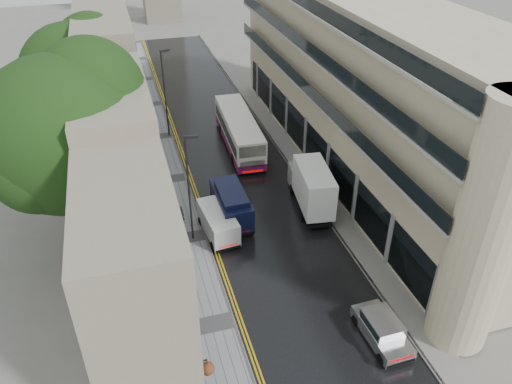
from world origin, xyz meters
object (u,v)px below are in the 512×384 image
white_lorry (304,199)px  lamp_post_far (165,95)px  tree_far (78,94)px  pedestrian (180,217)px  tree_near (68,160)px  lamp_post_near (189,190)px  navy_van (224,219)px  white_van (213,238)px  silver_hatchback (382,353)px  cream_bus (233,148)px

white_lorry → lamp_post_far: lamp_post_far is taller
tree_far → pedestrian: (6.17, -12.52, -5.18)m
tree_near → lamp_post_near: (7.08, -0.95, -2.88)m
navy_van → tree_near: bearing=172.8°
navy_van → lamp_post_near: lamp_post_near is taller
white_lorry → white_van: 7.27m
navy_van → pedestrian: navy_van is taller
lamp_post_near → lamp_post_far: 16.72m
tree_far → white_van: bearing=-63.0°
tree_near → white_van: 10.43m
pedestrian → white_lorry: bearing=147.7°
silver_hatchback → navy_van: bearing=110.5°
tree_far → navy_van: (9.04, -14.08, -4.88)m
silver_hatchback → white_van: white_van is taller
white_lorry → lamp_post_near: (-8.18, -0.02, 2.21)m
tree_far → lamp_post_far: bearing=20.4°
navy_van → tree_far: bearing=122.1°
tree_near → white_lorry: size_ratio=1.99×
cream_bus → white_van: size_ratio=2.55×
lamp_post_near → lamp_post_far: (0.61, 16.71, 0.19)m
tree_near → cream_bus: (12.42, 8.72, -5.41)m
tree_near → cream_bus: bearing=35.1°
white_lorry → navy_van: white_lorry is taller
cream_bus → lamp_post_near: bearing=-116.3°
tree_near → navy_van: (9.34, -1.08, -5.60)m
tree_near → tree_far: size_ratio=1.11×
tree_near → silver_hatchback: 21.26m
cream_bus → navy_van: size_ratio=2.13×
lamp_post_far → silver_hatchback: bearing=-94.3°
tree_far → lamp_post_near: bearing=-64.1°
cream_bus → white_lorry: bearing=-71.0°
white_van → navy_van: (1.13, 1.41, 0.34)m
tree_far → lamp_post_near: tree_far is taller
white_van → lamp_post_near: 3.61m
tree_near → pedestrian: size_ratio=7.47×
cream_bus → white_van: cream_bus is taller
white_lorry → cream_bus: bearing=113.8°
white_lorry → white_van: bearing=-160.1°
tree_near → lamp_post_far: tree_near is taller
white_lorry → pedestrian: bearing=178.3°
lamp_post_near → pedestrian: bearing=123.4°
navy_van → lamp_post_far: 17.17m
cream_bus → lamp_post_near: lamp_post_near is taller
pedestrian → lamp_post_near: (0.61, -1.43, 3.02)m
tree_far → white_lorry: (14.96, -13.94, -4.37)m
silver_hatchback → pedestrian: size_ratio=2.16×
tree_far → silver_hatchback: size_ratio=3.10×
tree_near → silver_hatchback: (14.69, -14.08, -6.17)m
white_van → lamp_post_far: bearing=86.2°
cream_bus → pedestrian: (-5.95, -8.24, -0.49)m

